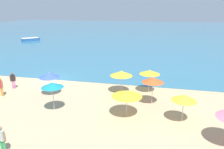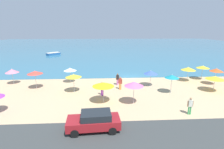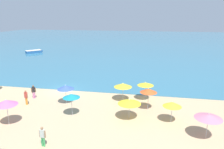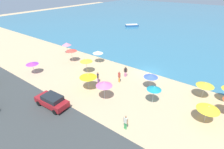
% 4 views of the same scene
% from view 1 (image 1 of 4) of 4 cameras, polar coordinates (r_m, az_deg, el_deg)
% --- Properties ---
extents(ground_plane, '(160.00, 160.00, 0.00)m').
position_cam_1_polar(ground_plane, '(26.56, -15.43, -1.26)').
color(ground_plane, tan).
extents(sea, '(150.00, 110.00, 0.05)m').
position_cam_1_polar(sea, '(78.53, 3.65, 11.24)').
color(sea, teal).
rests_on(sea, ground_plane).
extents(beach_umbrella_0, '(2.18, 2.18, 2.30)m').
position_cam_1_polar(beach_umbrella_0, '(21.11, 2.43, 0.31)').
color(beach_umbrella_0, '#B2B2B7').
rests_on(beach_umbrella_0, ground_plane).
extents(beach_umbrella_3, '(1.98, 1.98, 2.35)m').
position_cam_1_polar(beach_umbrella_3, '(21.44, 9.82, 0.60)').
color(beach_umbrella_3, '#B2B2B7').
rests_on(beach_umbrella_3, ground_plane).
extents(beach_umbrella_4, '(2.33, 2.33, 2.13)m').
position_cam_1_polar(beach_umbrella_4, '(16.62, 3.91, -5.03)').
color(beach_umbrella_4, '#B2B2B7').
rests_on(beach_umbrella_4, ground_plane).
extents(beach_umbrella_5, '(1.82, 1.82, 2.20)m').
position_cam_1_polar(beach_umbrella_5, '(16.58, 18.32, -5.77)').
color(beach_umbrella_5, '#B2B2B7').
rests_on(beach_umbrella_5, ground_plane).
extents(beach_umbrella_11, '(1.86, 1.86, 2.53)m').
position_cam_1_polar(beach_umbrella_11, '(18.76, 10.64, -1.38)').
color(beach_umbrella_11, '#B2B2B7').
rests_on(beach_umbrella_11, ground_plane).
extents(beach_umbrella_13, '(1.76, 1.76, 2.50)m').
position_cam_1_polar(beach_umbrella_13, '(17.91, -15.35, -2.67)').
color(beach_umbrella_13, '#B2B2B7').
rests_on(beach_umbrella_13, ground_plane).
extents(beach_umbrella_14, '(1.97, 1.97, 2.32)m').
position_cam_1_polar(beach_umbrella_14, '(21.32, -16.04, -0.13)').
color(beach_umbrella_14, '#B2B2B7').
rests_on(beach_umbrella_14, ground_plane).
extents(bather_0, '(0.53, 0.35, 1.78)m').
position_cam_1_polar(bather_0, '(23.11, -27.00, -2.70)').
color(bather_0, orange).
rests_on(bather_0, ground_plane).
extents(bather_1, '(0.57, 0.24, 1.73)m').
position_cam_1_polar(bather_1, '(14.41, -26.88, -14.62)').
color(bather_1, '#3DA65A').
rests_on(bather_1, ground_plane).
extents(bather_3, '(0.50, 0.38, 1.73)m').
position_cam_1_polar(bather_3, '(24.71, -24.46, -1.22)').
color(bather_3, '#CF6CAD').
rests_on(bather_3, ground_plane).
extents(skiff_nearshore, '(4.06, 4.07, 0.75)m').
position_cam_1_polar(skiff_nearshore, '(58.89, -20.56, 8.61)').
color(skiff_nearshore, '#275B95').
rests_on(skiff_nearshore, sea).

